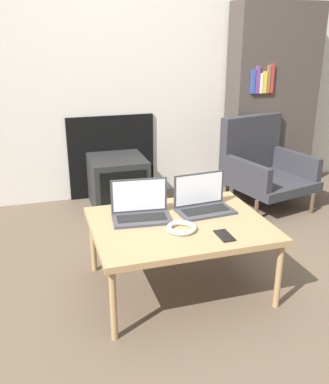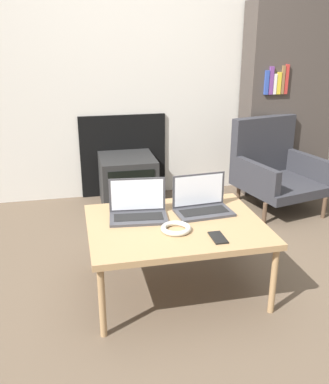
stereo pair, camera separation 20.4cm
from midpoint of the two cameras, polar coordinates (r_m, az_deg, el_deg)
ground_plane at (r=2.63m, az=0.46°, el=-13.90°), size 14.00×14.00×0.00m
wall_back at (r=4.00m, az=-7.98°, el=17.37°), size 7.00×0.08×2.60m
table at (r=2.52m, az=-0.32°, el=-4.80°), size 1.02×0.79×0.44m
laptop_left at (r=2.56m, az=-5.47°, el=-2.37°), size 0.36×0.24×0.23m
laptop_right at (r=2.67m, az=2.97°, el=-1.40°), size 0.36×0.23×0.23m
headphones at (r=2.41m, az=-0.14°, el=-4.85°), size 0.17×0.17×0.03m
phone at (r=2.35m, az=5.54°, el=-5.85°), size 0.07×0.15×0.01m
tv at (r=3.89m, az=-7.73°, el=1.33°), size 0.48×0.52×0.45m
armchair at (r=3.99m, az=11.41°, el=3.71°), size 0.78×0.80×0.78m
bookshelf at (r=4.35m, az=12.74°, el=11.94°), size 0.85×0.32×1.76m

